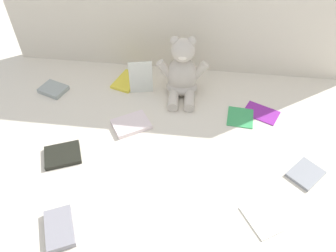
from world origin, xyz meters
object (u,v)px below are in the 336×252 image
Objects in this scene: book_case_2 at (127,81)px; book_case_7 at (59,228)px; book_case_6 at (131,124)px; teddy_bear at (182,74)px; book_case_4 at (306,174)px; book_case_1 at (261,218)px; book_case_8 at (63,155)px; book_case_0 at (53,89)px; book_case_5 at (141,77)px; book_case_9 at (240,117)px; book_case_3 at (261,112)px.

book_case_7 is (-0.04, -0.69, 0.00)m from book_case_2.
book_case_7 is at bearing 132.23° from book_case_6.
teddy_bear is 0.58m from book_case_4.
book_case_1 is at bearing 91.14° from book_case_4.
book_case_7 reaches higher than book_case_8.
book_case_1 is at bearing -101.51° from book_case_0.
book_case_5 is 0.21m from book_case_6.
book_case_5 is (0.07, -0.05, 0.06)m from book_case_2.
book_case_0 is 0.79× the size of book_case_6.
book_case_2 is 0.79m from book_case_4.
book_case_9 is at bearing 90.52° from book_case_8.
book_case_0 is 1.01m from book_case_4.
book_case_7 reaches higher than book_case_3.
book_case_4 is at bearing -43.21° from teddy_bear.
teddy_bear reaches higher than book_case_0.
book_case_5 is 1.11× the size of book_case_7.
book_case_0 is 0.76m from book_case_9.
book_case_9 is at bearing -109.96° from book_case_6.
book_case_8 is (-0.20, -0.17, -0.00)m from book_case_6.
book_case_0 is 0.97× the size of book_case_4.
book_case_6 is 0.26m from book_case_8.
book_case_9 is (-0.20, 0.24, -0.00)m from book_case_4.
teddy_bear is at bearing -64.11° from book_case_0.
book_case_2 is 0.27m from book_case_6.
book_case_9 is (0.60, 0.27, -0.00)m from book_case_8.
book_case_4 is at bearing 68.21° from book_case_8.
book_case_7 is (0.25, -0.59, 0.00)m from book_case_0.
book_case_0 is at bearing -0.18° from book_case_9.
book_case_0 is 0.39m from book_case_6.
book_case_9 is (0.40, 0.09, -0.00)m from book_case_6.
book_case_2 is 0.50m from book_case_9.
book_case_4 reaches higher than book_case_9.
book_case_4 is (0.15, 0.18, 0.00)m from book_case_1.
book_case_3 is 0.82m from book_case_7.
book_case_2 and book_case_4 have the same top height.
teddy_bear is 0.71m from book_case_7.
book_case_0 is 0.81× the size of book_case_3.
book_case_8 is (-0.68, -0.30, 0.00)m from book_case_3.
book_case_2 is at bearing -17.64° from book_case_6.
teddy_bear is at bearing -138.84° from book_case_7.
book_case_0 is 0.37m from book_case_8.
book_case_7 is (-0.60, -0.56, 0.01)m from book_case_3.
book_case_7 is at bearing 63.40° from book_case_4.
book_case_5 reaches higher than book_case_3.
book_case_1 is at bearing 101.11° from book_case_9.
book_case_0 is 0.90× the size of book_case_1.
book_case_7 is 1.18× the size of book_case_9.
book_case_0 is 0.97× the size of book_case_9.
book_case_3 is (0.84, -0.03, -0.00)m from book_case_0.
book_case_2 is 1.03× the size of book_case_6.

